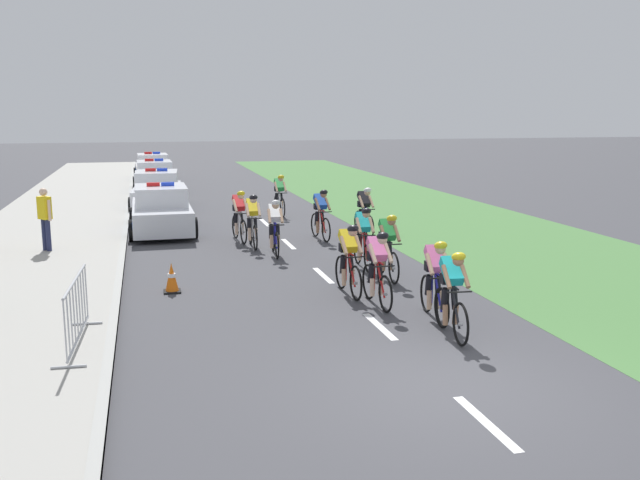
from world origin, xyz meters
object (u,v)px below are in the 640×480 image
Objects in this scene: crowd_barrier_front at (77,313)px; cyclist_ninth at (321,213)px; cyclist_lead at (452,292)px; police_car_furthest at (153,168)px; cyclist_fourth at (349,258)px; cyclist_fifth at (388,245)px; cyclist_twelfth at (279,195)px; cyclist_sixth at (363,237)px; cyclist_eighth at (253,220)px; police_car_nearest at (161,211)px; cyclist_second at (435,278)px; police_car_second at (157,191)px; police_car_third at (155,178)px; traffic_cone_near at (172,278)px; cyclist_eleventh at (239,215)px; cyclist_third at (377,267)px; spectator_back at (45,215)px; cyclist_tenth at (364,211)px; cyclist_seventh at (275,226)px.

cyclist_ninth is at bearing 54.11° from crowd_barrier_front.
cyclist_lead is 0.39× the size of police_car_furthest.
cyclist_fourth is 1.66m from cyclist_fifth.
cyclist_fifth is 10.14m from cyclist_twelfth.
cyclist_sixth is 3.95m from cyclist_eighth.
police_car_nearest is (-4.47, 11.76, -0.11)m from cyclist_lead.
cyclist_second is 0.39× the size of police_car_furthest.
police_car_second reaches higher than cyclist_ninth.
police_car_third is 6.93× the size of traffic_cone_near.
cyclist_fifth is 1.00× the size of cyclist_eleventh.
cyclist_third is 1.00× the size of cyclist_fifth.
cyclist_twelfth is 0.38× the size of police_car_second.
cyclist_third and cyclist_sixth have the same top height.
cyclist_eighth is 1.03× the size of spectator_back.
cyclist_tenth is 0.39× the size of police_car_third.
cyclist_third is at bearing -44.50° from spectator_back.
cyclist_fifth is (1.25, 1.09, 0.00)m from cyclist_fourth.
cyclist_sixth is 1.00× the size of cyclist_eleventh.
cyclist_sixth is at bearing -25.07° from spectator_back.
cyclist_twelfth is 0.39× the size of police_car_nearest.
spectator_back is at bearing -137.21° from police_car_nearest.
cyclist_seventh is 0.39× the size of police_car_furthest.
police_car_furthest is at bearing 81.12° from spectator_back.
cyclist_sixth is 8.49m from spectator_back.
cyclist_twelfth is 1.03× the size of spectator_back.
traffic_cone_near is at bearing -111.83° from cyclist_eleventh.
cyclist_twelfth is 9.09m from spectator_back.
cyclist_sixth is at bearing -68.99° from police_car_second.
cyclist_seventh and cyclist_ninth have the same top height.
cyclist_seventh is 1.03× the size of spectator_back.
cyclist_tenth is 0.74× the size of crowd_barrier_front.
cyclist_eleventh is (-0.64, 2.25, 0.00)m from cyclist_seventh.
cyclist_seventh and cyclist_tenth have the same top height.
police_car_nearest is 7.63m from traffic_cone_near.
cyclist_third is 0.99m from cyclist_fourth.
police_car_furthest is at bearing 106.61° from cyclist_twelfth.
cyclist_ninth is 1.00× the size of cyclist_tenth.
cyclist_third and cyclist_fourth have the same top height.
cyclist_tenth is 1.00× the size of cyclist_twelfth.
cyclist_eleventh is 5.30m from spectator_back.
crowd_barrier_front is at bearing -123.90° from cyclist_seventh.
cyclist_ninth is at bearing -86.68° from cyclist_twelfth.
cyclist_tenth and cyclist_eleventh have the same top height.
police_car_third is at bearing 108.38° from cyclist_ninth.
cyclist_ninth and cyclist_twelfth have the same top height.
cyclist_sixth is 12.87m from police_car_second.
spectator_back is (-3.07, -19.68, 0.40)m from police_car_furthest.
cyclist_eleventh is 0.39× the size of police_car_nearest.
cyclist_lead is 0.38× the size of police_car_second.
cyclist_twelfth is 14.71m from crowd_barrier_front.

